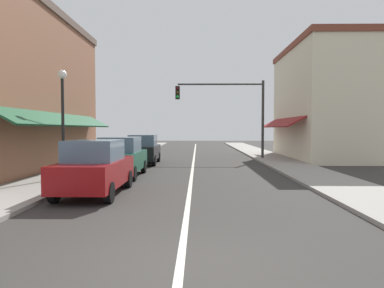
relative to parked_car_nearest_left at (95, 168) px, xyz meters
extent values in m
plane|color=#33302D|center=(3.04, 11.97, -0.88)|extent=(80.00, 80.00, 0.00)
cube|color=gray|center=(-2.46, 11.97, -0.82)|extent=(2.60, 56.00, 0.12)
cube|color=gray|center=(8.54, 11.97, -0.82)|extent=(2.60, 56.00, 0.12)
cube|color=silver|center=(3.04, 11.97, -0.88)|extent=(0.14, 52.00, 0.01)
cube|color=#8E5B42|center=(-6.25, 5.97, 3.04)|extent=(4.97, 14.00, 7.83)
cube|color=brown|center=(-6.25, 5.97, 7.15)|extent=(5.17, 14.20, 0.40)
cube|color=slate|center=(-3.82, 5.97, 0.52)|extent=(0.08, 10.64, 1.80)
cube|color=#194C2D|center=(-3.21, 5.97, 1.72)|extent=(1.27, 11.76, 0.73)
cube|color=slate|center=(-3.82, 2.89, 4.76)|extent=(0.08, 1.10, 1.30)
cube|color=slate|center=(-3.82, 9.05, 4.76)|extent=(0.08, 1.10, 1.30)
cube|color=beige|center=(12.10, 13.97, 2.94)|extent=(4.52, 10.00, 7.65)
cube|color=brown|center=(12.10, 13.97, 6.97)|extent=(4.72, 10.20, 0.40)
cube|color=slate|center=(9.90, 13.97, 0.52)|extent=(0.08, 7.60, 1.80)
cube|color=maroon|center=(9.29, 13.97, 1.72)|extent=(1.27, 8.40, 0.73)
cube|color=slate|center=(9.90, 11.77, 4.63)|extent=(0.08, 1.10, 1.30)
cube|color=slate|center=(9.90, 16.17, 4.63)|extent=(0.08, 1.10, 1.30)
cube|color=maroon|center=(0.00, 0.03, -0.17)|extent=(1.74, 4.11, 0.80)
cube|color=slate|center=(0.00, -0.07, 0.56)|extent=(1.53, 2.01, 0.66)
cylinder|color=black|center=(-0.79, 1.38, -0.57)|extent=(0.20, 0.62, 0.62)
cylinder|color=black|center=(0.80, 1.37, -0.57)|extent=(0.20, 0.62, 0.62)
cylinder|color=black|center=(-0.80, -1.32, -0.57)|extent=(0.20, 0.62, 0.62)
cylinder|color=black|center=(0.79, -1.33, -0.57)|extent=(0.20, 0.62, 0.62)
cube|color=#0F4C33|center=(-0.09, 4.26, -0.17)|extent=(1.72, 4.10, 0.80)
cube|color=slate|center=(-0.09, 4.16, 0.56)|extent=(1.52, 2.00, 0.66)
cylinder|color=black|center=(-0.88, 5.61, -0.57)|extent=(0.20, 0.62, 0.62)
cylinder|color=black|center=(0.70, 5.61, -0.57)|extent=(0.20, 0.62, 0.62)
cylinder|color=black|center=(-0.88, 2.90, -0.57)|extent=(0.20, 0.62, 0.62)
cylinder|color=black|center=(0.70, 2.90, -0.57)|extent=(0.20, 0.62, 0.62)
cube|color=black|center=(0.00, 10.04, -0.17)|extent=(1.78, 4.13, 0.80)
cube|color=slate|center=(0.00, 9.94, 0.56)|extent=(1.55, 2.02, 0.66)
cylinder|color=black|center=(-0.81, 11.38, -0.57)|extent=(0.21, 0.62, 0.62)
cylinder|color=black|center=(0.77, 11.40, -0.57)|extent=(0.21, 0.62, 0.62)
cylinder|color=black|center=(-0.77, 8.67, -0.57)|extent=(0.21, 0.62, 0.62)
cylinder|color=black|center=(0.81, 8.70, -0.57)|extent=(0.21, 0.62, 0.62)
cylinder|color=#333333|center=(7.84, 13.22, 1.86)|extent=(0.18, 0.18, 5.48)
cylinder|color=#333333|center=(4.88, 13.22, 4.35)|extent=(5.92, 0.12, 0.12)
cube|color=black|center=(1.93, 13.04, 3.75)|extent=(0.30, 0.24, 0.90)
sphere|color=#420F0F|center=(1.93, 12.91, 4.03)|extent=(0.20, 0.20, 0.20)
sphere|color=#3D2D0C|center=(1.93, 12.91, 3.75)|extent=(0.20, 0.20, 0.20)
sphere|color=green|center=(1.93, 12.91, 3.47)|extent=(0.20, 0.20, 0.20)
cylinder|color=black|center=(-2.16, 2.91, 1.19)|extent=(0.12, 0.12, 4.14)
sphere|color=white|center=(-2.16, 2.91, 3.45)|extent=(0.36, 0.36, 0.36)
camera|label=1|loc=(3.32, -11.21, 1.25)|focal=32.75mm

